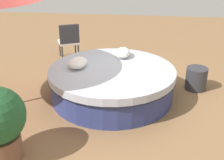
% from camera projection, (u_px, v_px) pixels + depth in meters
% --- Properties ---
extents(ground_plane, '(16.00, 16.00, 0.00)m').
position_uv_depth(ground_plane, '(112.00, 96.00, 5.74)').
color(ground_plane, olive).
extents(round_bed, '(2.51, 2.51, 0.62)m').
position_uv_depth(round_bed, '(112.00, 82.00, 5.60)').
color(round_bed, navy).
rests_on(round_bed, ground_plane).
extents(throw_pillow_0, '(0.48, 0.29, 0.20)m').
position_uv_depth(throw_pillow_0, '(123.00, 53.00, 6.03)').
color(throw_pillow_0, white).
rests_on(throw_pillow_0, round_bed).
extents(throw_pillow_1, '(0.51, 0.36, 0.19)m').
position_uv_depth(throw_pillow_1, '(78.00, 63.00, 5.50)').
color(throw_pillow_1, white).
rests_on(throw_pillow_1, round_bed).
extents(patio_chair, '(0.67, 0.68, 0.98)m').
position_uv_depth(patio_chair, '(69.00, 39.00, 7.49)').
color(patio_chair, '#333338').
rests_on(patio_chair, ground_plane).
extents(side_table, '(0.45, 0.45, 0.48)m').
position_uv_depth(side_table, '(196.00, 79.00, 5.95)').
color(side_table, '#333338').
rests_on(side_table, ground_plane).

